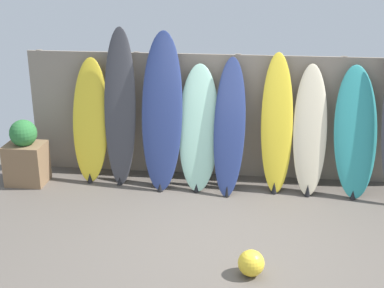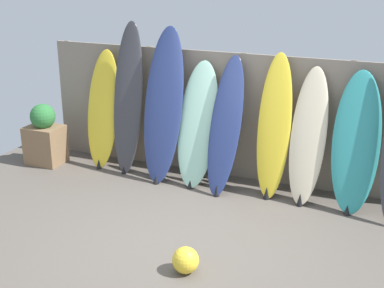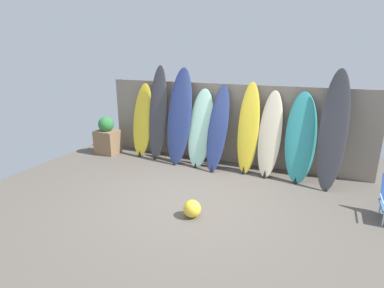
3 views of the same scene
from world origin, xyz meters
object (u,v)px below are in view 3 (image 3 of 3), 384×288
surfboard_cream_6 (270,135)px  beach_ball (192,209)px  planter_box (107,137)px  surfboard_navy_2 (179,117)px  surfboard_navy_4 (218,129)px  surfboard_seafoam_3 (201,128)px  surfboard_charcoal_1 (158,113)px  surfboard_yellow_5 (248,129)px  surfboard_teal_7 (301,138)px  surfboard_yellow_0 (143,120)px  surfboard_charcoal_8 (333,130)px

surfboard_cream_6 → beach_ball: surfboard_cream_6 is taller
surfboard_cream_6 → planter_box: 3.99m
surfboard_navy_2 → surfboard_navy_4: surfboard_navy_2 is taller
surfboard_seafoam_3 → planter_box: surfboard_seafoam_3 is taller
surfboard_charcoal_1 → surfboard_navy_2: 0.62m
surfboard_yellow_5 → surfboard_cream_6: surfboard_yellow_5 is taller
surfboard_charcoal_1 → surfboard_teal_7: bearing=-0.7°
surfboard_navy_4 → beach_ball: (0.35, -2.14, -0.75)m
surfboard_yellow_5 → beach_ball: surfboard_yellow_5 is taller
surfboard_charcoal_1 → surfboard_cream_6: size_ratio=1.26×
surfboard_yellow_0 → surfboard_seafoam_3: (1.56, -0.06, -0.03)m
surfboard_yellow_5 → surfboard_cream_6: bearing=0.8°
surfboard_seafoam_3 → beach_ball: size_ratio=6.17×
planter_box → beach_ball: (3.22, -1.98, -0.29)m
surfboard_teal_7 → beach_ball: bearing=-120.9°
planter_box → surfboard_seafoam_3: bearing=5.5°
surfboard_yellow_0 → surfboard_charcoal_1: 0.49m
surfboard_yellow_0 → planter_box: bearing=-161.4°
surfboard_seafoam_3 → beach_ball: (0.78, -2.21, -0.70)m
surfboard_charcoal_1 → surfboard_teal_7: size_ratio=1.26×
surfboard_navy_2 → surfboard_cream_6: (2.02, 0.07, -0.22)m
planter_box → surfboard_navy_4: bearing=3.3°
surfboard_teal_7 → surfboard_seafoam_3: bearing=-179.8°
surfboard_charcoal_1 → planter_box: (-1.33, -0.29, -0.66)m
surfboard_charcoal_1 → surfboard_teal_7: 3.23m
surfboard_cream_6 → surfboard_teal_7: (0.59, -0.03, 0.01)m
surfboard_yellow_0 → planter_box: (-0.89, -0.30, -0.44)m
surfboard_charcoal_8 → surfboard_cream_6: bearing=176.1°
surfboard_navy_4 → planter_box: bearing=-176.7°
surfboard_yellow_5 → surfboard_cream_6: 0.46m
surfboard_navy_4 → surfboard_cream_6: 1.09m
surfboard_seafoam_3 → surfboard_yellow_0: bearing=177.8°
planter_box → beach_ball: size_ratio=3.42×
surfboard_yellow_0 → surfboard_charcoal_8: (4.22, -0.10, 0.21)m
surfboard_yellow_0 → surfboard_charcoal_8: 4.23m
surfboard_seafoam_3 → surfboard_yellow_5: (1.07, 0.03, 0.09)m
surfboard_yellow_5 → surfboard_navy_2: bearing=-177.6°
surfboard_navy_4 → surfboard_teal_7: (1.68, 0.08, -0.02)m
surfboard_navy_4 → surfboard_charcoal_8: size_ratio=0.83×
surfboard_cream_6 → surfboard_charcoal_8: bearing=-3.9°
planter_box → beach_ball: planter_box is taller
surfboard_teal_7 → surfboard_navy_2: bearing=-179.0°
surfboard_seafoam_3 → surfboard_charcoal_8: (2.66, -0.04, 0.24)m
surfboard_navy_2 → surfboard_seafoam_3: (0.50, 0.04, -0.23)m
surfboard_seafoam_3 → surfboard_charcoal_8: surfboard_charcoal_8 is taller
surfboard_charcoal_1 → surfboard_navy_2: size_ratio=1.02×
surfboard_charcoal_8 → surfboard_charcoal_1: bearing=178.6°
surfboard_navy_4 → planter_box: 2.91m
surfboard_navy_2 → planter_box: 2.05m
surfboard_seafoam_3 → surfboard_teal_7: surfboard_teal_7 is taller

